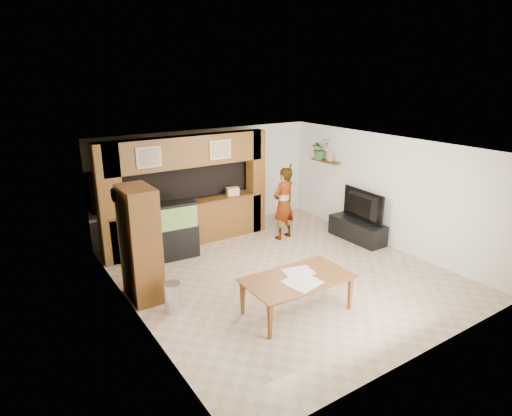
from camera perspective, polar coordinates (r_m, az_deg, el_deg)
floor at (r=8.92m, az=3.49°, el=-8.65°), size 6.50×6.50×0.00m
ceiling at (r=8.11m, az=3.83°, el=8.04°), size 6.50×6.50×0.00m
wall_back at (r=11.09m, az=-6.46°, el=3.74°), size 6.00×0.00×6.00m
wall_left at (r=7.14m, az=-16.08°, el=-4.85°), size 0.00×6.50×6.50m
wall_right at (r=10.44m, az=16.98°, el=2.18°), size 0.00×6.50×6.50m
partition at (r=10.16m, az=-9.65°, el=2.37°), size 4.20×0.99×2.60m
wall_clock at (r=7.88m, az=-18.44°, el=1.65°), size 0.05×0.25×0.25m
wall_shelf at (r=11.55m, az=9.28°, el=6.21°), size 0.25×0.90×0.04m
pantry_cabinet at (r=7.85m, az=-15.19°, el=-4.69°), size 0.52×0.86×2.10m
trash_can at (r=7.60m, az=-11.04°, el=-11.66°), size 0.30×0.30×0.54m
aquarium at (r=9.54m, az=-11.26°, el=-3.12°), size 1.15×0.43×1.27m
tv_stand at (r=10.80m, az=13.33°, el=-2.88°), size 0.54×1.48×0.49m
television at (r=10.60m, az=13.57°, el=0.27°), size 0.26×1.31×0.75m
photo_frame at (r=11.40m, az=9.87°, el=6.70°), size 0.07×0.17×0.22m
potted_plant at (r=11.63m, az=8.53°, el=7.82°), size 0.53×0.47×0.55m
person at (r=10.43m, az=3.72°, el=0.61°), size 0.73×0.55×1.79m
microphone at (r=10.10m, az=4.60°, el=5.54°), size 0.04×0.10×0.16m
dining_table at (r=7.46m, az=5.64°, el=-11.54°), size 1.87×1.08×0.65m
newspaper_a at (r=7.14m, az=6.56°, el=-10.00°), size 0.62×0.51×0.01m
newspaper_b at (r=7.23m, az=5.78°, el=-9.57°), size 0.61×0.50×0.01m
newspaper_c at (r=7.53m, az=5.66°, el=-8.43°), size 0.56×0.46×0.01m
counter_box at (r=10.57m, az=-3.15°, el=2.23°), size 0.33×0.25×0.20m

